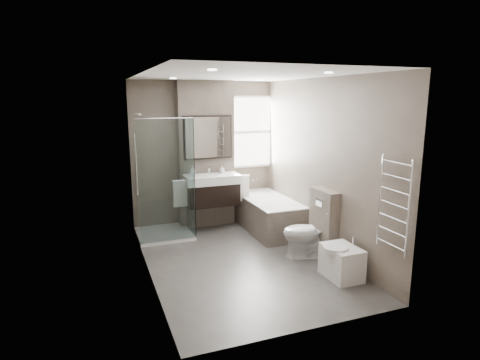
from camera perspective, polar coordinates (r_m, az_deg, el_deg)
name	(u,v)px	position (r m, az deg, el deg)	size (l,w,h in m)	color
room	(241,172)	(5.54, 0.14, 1.15)	(2.70, 3.90, 2.70)	#484542
vanity_pier	(206,155)	(7.20, -4.90, 3.58)	(1.00, 0.25, 2.60)	#62574D
vanity	(212,189)	(6.98, -4.03, -1.35)	(0.95, 0.47, 0.66)	black
mirror_cabinet	(208,137)	(7.01, -4.57, 6.07)	(0.86, 0.08, 0.76)	black
towel_left	(180,194)	(6.83, -8.48, -1.92)	(0.24, 0.06, 0.44)	silver
towel_right	(242,188)	(7.14, 0.33, -1.19)	(0.24, 0.06, 0.44)	silver
shower_enclosure	(170,209)	(6.80, -9.90, -4.03)	(0.90, 0.90, 2.00)	white
bathtub	(268,213)	(7.11, 3.97, -4.65)	(0.75, 1.60, 0.57)	#62574D
window	(250,132)	(7.55, 1.47, 6.85)	(0.98, 0.06, 1.33)	white
toilet	(308,232)	(5.99, 9.67, -7.35)	(0.42, 0.73, 0.75)	white
cistern_box	(324,223)	(6.05, 11.83, -5.99)	(0.19, 0.55, 1.00)	#62574D
bidet	(341,262)	(5.46, 14.20, -11.18)	(0.45, 0.53, 0.55)	white
towel_radiator	(394,205)	(4.87, 21.05, -3.28)	(0.03, 0.49, 1.10)	silver
soap_bottle_a	(193,171)	(6.88, -6.75, 1.33)	(0.07, 0.08, 0.17)	white
soap_bottle_b	(222,169)	(7.08, -2.58, 1.51)	(0.10, 0.10, 0.12)	white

